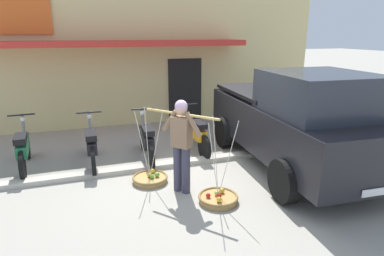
{
  "coord_description": "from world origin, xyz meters",
  "views": [
    {
      "loc": [
        -1.88,
        -5.64,
        2.78
      ],
      "look_at": [
        0.24,
        0.6,
        0.85
      ],
      "focal_mm": 30.45,
      "sensor_mm": 36.0,
      "label": 1
    }
  ],
  "objects_px": {
    "fruit_basket_left_side": "(150,178)",
    "motorcycle_second_in_row": "(92,145)",
    "motorcycle_nearest_shop": "(23,149)",
    "fruit_basket_right_side": "(218,198)",
    "motorcycle_third_in_row": "(147,140)",
    "motorcycle_end_of_row": "(194,134)",
    "fruit_vendor": "(181,140)",
    "parked_truck": "(295,121)"
  },
  "relations": [
    {
      "from": "motorcycle_nearest_shop",
      "to": "motorcycle_third_in_row",
      "type": "distance_m",
      "value": 2.57
    },
    {
      "from": "fruit_basket_left_side",
      "to": "motorcycle_second_in_row",
      "type": "height_order",
      "value": "fruit_basket_left_side"
    },
    {
      "from": "fruit_vendor",
      "to": "motorcycle_nearest_shop",
      "type": "height_order",
      "value": "fruit_vendor"
    },
    {
      "from": "motorcycle_second_in_row",
      "to": "motorcycle_end_of_row",
      "type": "distance_m",
      "value": 2.37
    },
    {
      "from": "motorcycle_second_in_row",
      "to": "fruit_basket_right_side",
      "type": "bearing_deg",
      "value": -50.78
    },
    {
      "from": "fruit_vendor",
      "to": "motorcycle_second_in_row",
      "type": "relative_size",
      "value": 0.93
    },
    {
      "from": "motorcycle_third_in_row",
      "to": "motorcycle_nearest_shop",
      "type": "bearing_deg",
      "value": 173.89
    },
    {
      "from": "motorcycle_third_in_row",
      "to": "fruit_basket_right_side",
      "type": "bearing_deg",
      "value": -72.02
    },
    {
      "from": "motorcycle_nearest_shop",
      "to": "motorcycle_end_of_row",
      "type": "height_order",
      "value": "same"
    },
    {
      "from": "fruit_basket_right_side",
      "to": "motorcycle_second_in_row",
      "type": "height_order",
      "value": "fruit_basket_right_side"
    },
    {
      "from": "motorcycle_nearest_shop",
      "to": "motorcycle_end_of_row",
      "type": "bearing_deg",
      "value": -2.41
    },
    {
      "from": "motorcycle_nearest_shop",
      "to": "fruit_basket_left_side",
      "type": "bearing_deg",
      "value": -31.81
    },
    {
      "from": "fruit_basket_right_side",
      "to": "motorcycle_nearest_shop",
      "type": "relative_size",
      "value": 0.8
    },
    {
      "from": "parked_truck",
      "to": "fruit_basket_left_side",
      "type": "bearing_deg",
      "value": 175.46
    },
    {
      "from": "fruit_basket_right_side",
      "to": "parked_truck",
      "type": "distance_m",
      "value": 2.48
    },
    {
      "from": "motorcycle_third_in_row",
      "to": "motorcycle_end_of_row",
      "type": "bearing_deg",
      "value": 5.6
    },
    {
      "from": "parked_truck",
      "to": "fruit_vendor",
      "type": "bearing_deg",
      "value": -172.69
    },
    {
      "from": "fruit_vendor",
      "to": "motorcycle_third_in_row",
      "type": "height_order",
      "value": "fruit_vendor"
    },
    {
      "from": "fruit_basket_right_side",
      "to": "motorcycle_third_in_row",
      "type": "height_order",
      "value": "fruit_basket_right_side"
    },
    {
      "from": "fruit_basket_right_side",
      "to": "parked_truck",
      "type": "bearing_deg",
      "value": 23.19
    },
    {
      "from": "motorcycle_third_in_row",
      "to": "motorcycle_end_of_row",
      "type": "height_order",
      "value": "same"
    },
    {
      "from": "motorcycle_third_in_row",
      "to": "motorcycle_end_of_row",
      "type": "xyz_separation_m",
      "value": [
        1.18,
        0.12,
        0.0
      ]
    },
    {
      "from": "motorcycle_nearest_shop",
      "to": "motorcycle_second_in_row",
      "type": "xyz_separation_m",
      "value": [
        1.36,
        -0.23,
        0.0
      ]
    },
    {
      "from": "fruit_basket_right_side",
      "to": "motorcycle_end_of_row",
      "type": "bearing_deg",
      "value": 80.19
    },
    {
      "from": "fruit_vendor",
      "to": "motorcycle_end_of_row",
      "type": "xyz_separation_m",
      "value": [
        0.9,
        1.89,
        -0.52
      ]
    },
    {
      "from": "motorcycle_nearest_shop",
      "to": "motorcycle_third_in_row",
      "type": "height_order",
      "value": "same"
    },
    {
      "from": "fruit_vendor",
      "to": "fruit_basket_left_side",
      "type": "bearing_deg",
      "value": 129.37
    },
    {
      "from": "fruit_basket_left_side",
      "to": "motorcycle_nearest_shop",
      "type": "xyz_separation_m",
      "value": [
        -2.37,
        1.47,
        0.38
      ]
    },
    {
      "from": "motorcycle_third_in_row",
      "to": "parked_truck",
      "type": "relative_size",
      "value": 0.38
    },
    {
      "from": "fruit_basket_left_side",
      "to": "parked_truck",
      "type": "relative_size",
      "value": 0.3
    },
    {
      "from": "parked_truck",
      "to": "motorcycle_second_in_row",
      "type": "bearing_deg",
      "value": 159.84
    },
    {
      "from": "fruit_basket_right_side",
      "to": "motorcycle_nearest_shop",
      "type": "xyz_separation_m",
      "value": [
        -3.31,
        2.61,
        0.38
      ]
    },
    {
      "from": "motorcycle_second_in_row",
      "to": "parked_truck",
      "type": "height_order",
      "value": "parked_truck"
    },
    {
      "from": "fruit_basket_left_side",
      "to": "fruit_basket_right_side",
      "type": "distance_m",
      "value": 1.48
    },
    {
      "from": "motorcycle_second_in_row",
      "to": "motorcycle_third_in_row",
      "type": "xyz_separation_m",
      "value": [
        1.19,
        -0.05,
        0.0
      ]
    },
    {
      "from": "motorcycle_nearest_shop",
      "to": "motorcycle_end_of_row",
      "type": "distance_m",
      "value": 3.74
    },
    {
      "from": "fruit_basket_right_side",
      "to": "motorcycle_third_in_row",
      "type": "xyz_separation_m",
      "value": [
        -0.76,
        2.34,
        0.38
      ]
    },
    {
      "from": "motorcycle_second_in_row",
      "to": "fruit_vendor",
      "type": "bearing_deg",
      "value": -50.9
    },
    {
      "from": "motorcycle_nearest_shop",
      "to": "motorcycle_second_in_row",
      "type": "height_order",
      "value": "same"
    },
    {
      "from": "motorcycle_third_in_row",
      "to": "motorcycle_end_of_row",
      "type": "distance_m",
      "value": 1.19
    },
    {
      "from": "fruit_basket_right_side",
      "to": "motorcycle_second_in_row",
      "type": "relative_size",
      "value": 0.8
    },
    {
      "from": "motorcycle_third_in_row",
      "to": "parked_truck",
      "type": "bearing_deg",
      "value": -26.71
    }
  ]
}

